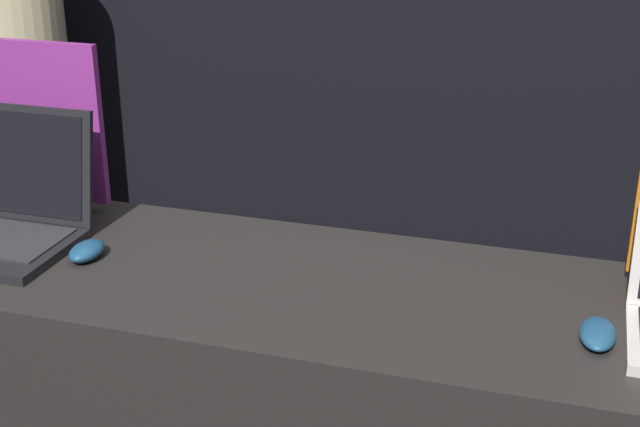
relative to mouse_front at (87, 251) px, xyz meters
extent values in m
cube|color=black|center=(-0.25, 0.13, 0.13)|extent=(0.40, 0.06, 0.26)
cube|color=black|center=(-0.25, 0.12, 0.13)|extent=(0.36, 0.05, 0.22)
ellipsoid|color=navy|center=(0.00, 0.00, 0.00)|extent=(0.06, 0.10, 0.03)
cube|color=black|center=(-0.25, 0.24, -0.01)|extent=(0.18, 0.07, 0.02)
cube|color=purple|center=(-0.25, 0.24, 0.19)|extent=(0.33, 0.02, 0.37)
ellipsoid|color=navy|center=(1.03, -0.04, 0.00)|extent=(0.06, 0.12, 0.03)
cylinder|color=#282833|center=(-0.83, 1.00, -0.56)|extent=(0.25, 0.25, 0.80)
cylinder|color=beige|center=(-0.83, 1.00, 0.17)|extent=(0.31, 0.31, 0.66)
camera|label=1|loc=(0.96, -1.47, 0.77)|focal=50.00mm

